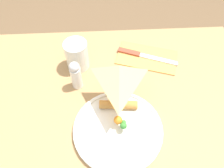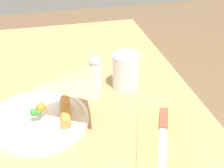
# 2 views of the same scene
# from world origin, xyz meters

# --- Properties ---
(dining_table) EXTENTS (1.07, 0.67, 0.76)m
(dining_table) POSITION_xyz_m (0.00, 0.00, 0.63)
(dining_table) COLOR #A87F51
(dining_table) RESTS_ON ground_plane
(plate_pizza) EXTENTS (0.24, 0.24, 0.05)m
(plate_pizza) POSITION_xyz_m (0.09, -0.08, 0.78)
(plate_pizza) COLOR white
(plate_pizza) RESTS_ON dining_table
(milk_glass) EXTENTS (0.07, 0.07, 0.10)m
(milk_glass) POSITION_xyz_m (-0.02, 0.16, 0.81)
(milk_glass) COLOR white
(milk_glass) RESTS_ON dining_table
(napkin_folded) EXTENTS (0.23, 0.17, 0.00)m
(napkin_folded) POSITION_xyz_m (0.21, 0.19, 0.76)
(napkin_folded) COLOR #E59E4C
(napkin_folded) RESTS_ON dining_table
(butter_knife) EXTENTS (0.20, 0.10, 0.01)m
(butter_knife) POSITION_xyz_m (0.20, 0.19, 0.77)
(butter_knife) COLOR #99422D
(butter_knife) RESTS_ON napkin_folded
(salt_shaker) EXTENTS (0.03, 0.03, 0.10)m
(salt_shaker) POSITION_xyz_m (-0.02, 0.08, 0.81)
(salt_shaker) COLOR white
(salt_shaker) RESTS_ON dining_table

